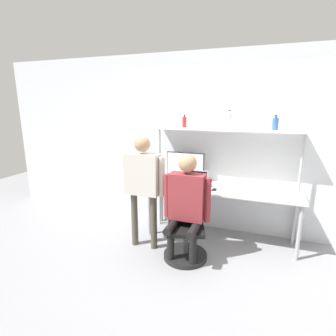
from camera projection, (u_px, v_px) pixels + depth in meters
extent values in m
plane|color=gray|center=(215.00, 248.00, 3.62)|extent=(12.00, 12.00, 0.00)
cube|color=silver|center=(227.00, 145.00, 3.92)|extent=(8.00, 0.06, 2.70)
cube|color=silver|center=(221.00, 189.00, 3.75)|extent=(2.16, 0.62, 0.03)
cylinder|color=#A5A5AA|center=(150.00, 211.00, 3.94)|extent=(0.05, 0.05, 0.75)
cylinder|color=#A5A5AA|center=(299.00, 233.00, 3.27)|extent=(0.05, 0.05, 0.75)
cylinder|color=#A5A5AA|center=(161.00, 200.00, 4.40)|extent=(0.05, 0.05, 0.75)
cylinder|color=#A5A5AA|center=(295.00, 217.00, 3.73)|extent=(0.05, 0.05, 0.75)
cube|color=white|center=(226.00, 130.00, 3.68)|extent=(2.05, 0.32, 0.02)
cylinder|color=#B2B2B7|center=(160.00, 177.00, 4.19)|extent=(0.04, 0.04, 1.61)
cylinder|color=#B2B2B7|center=(298.00, 191.00, 3.54)|extent=(0.04, 0.04, 1.61)
cylinder|color=#333338|center=(185.00, 181.00, 4.08)|extent=(0.23, 0.23, 0.01)
cylinder|color=#333338|center=(185.00, 177.00, 4.07)|extent=(0.06, 0.06, 0.09)
cube|color=#333338|center=(185.00, 164.00, 4.02)|extent=(0.59, 0.01, 0.36)
cube|color=silver|center=(185.00, 164.00, 4.02)|extent=(0.56, 0.02, 0.33)
cube|color=#BCBCC1|center=(194.00, 188.00, 3.72)|extent=(0.35, 0.23, 0.01)
cube|color=black|center=(194.00, 188.00, 3.70)|extent=(0.30, 0.13, 0.00)
cube|color=#BCBCC1|center=(196.00, 178.00, 3.79)|extent=(0.35, 0.03, 0.23)
cube|color=black|center=(196.00, 178.00, 3.78)|extent=(0.31, 0.02, 0.20)
cube|color=silver|center=(214.00, 190.00, 3.63)|extent=(0.07, 0.15, 0.01)
cube|color=black|center=(214.00, 190.00, 3.63)|extent=(0.06, 0.13, 0.00)
cylinder|color=black|center=(185.00, 255.00, 3.41)|extent=(0.56, 0.56, 0.06)
cylinder|color=#4C4C51|center=(185.00, 242.00, 3.36)|extent=(0.06, 0.06, 0.33)
cube|color=black|center=(186.00, 228.00, 3.31)|extent=(0.57, 0.57, 0.05)
cube|color=black|center=(186.00, 203.00, 3.46)|extent=(0.41, 0.15, 0.45)
cylinder|color=black|center=(171.00, 247.00, 3.25)|extent=(0.09, 0.09, 0.44)
cylinder|color=black|center=(193.00, 251.00, 3.16)|extent=(0.09, 0.09, 0.44)
cylinder|color=black|center=(172.00, 226.00, 3.22)|extent=(0.10, 0.38, 0.10)
cylinder|color=black|center=(194.00, 229.00, 3.12)|extent=(0.10, 0.38, 0.10)
cube|color=maroon|center=(187.00, 197.00, 3.25)|extent=(0.43, 0.20, 0.59)
cylinder|color=maroon|center=(167.00, 195.00, 3.33)|extent=(0.08, 0.08, 0.56)
cylinder|color=maroon|center=(208.00, 200.00, 3.16)|extent=(0.08, 0.08, 0.56)
sphere|color=tan|center=(188.00, 163.00, 3.14)|extent=(0.22, 0.22, 0.22)
cylinder|color=#4C473D|center=(135.00, 219.00, 3.65)|extent=(0.09, 0.09, 0.77)
cylinder|color=#4C473D|center=(154.00, 222.00, 3.56)|extent=(0.09, 0.09, 0.77)
cube|color=beige|center=(143.00, 174.00, 3.45)|extent=(0.44, 0.20, 0.55)
cylinder|color=beige|center=(125.00, 173.00, 3.54)|extent=(0.08, 0.08, 0.52)
cylinder|color=beige|center=(162.00, 177.00, 3.36)|extent=(0.08, 0.08, 0.52)
sphere|color=tan|center=(142.00, 144.00, 3.35)|extent=(0.21, 0.21, 0.21)
cylinder|color=maroon|center=(184.00, 122.00, 3.86)|extent=(0.07, 0.07, 0.15)
cylinder|color=maroon|center=(185.00, 116.00, 3.84)|extent=(0.03, 0.03, 0.03)
cylinder|color=black|center=(185.00, 115.00, 3.83)|extent=(0.03, 0.03, 0.01)
cylinder|color=#335999|center=(275.00, 124.00, 3.45)|extent=(0.08, 0.08, 0.16)
cylinder|color=#335999|center=(276.00, 117.00, 3.43)|extent=(0.04, 0.04, 0.03)
cylinder|color=black|center=(276.00, 115.00, 3.42)|extent=(0.04, 0.04, 0.01)
cylinder|color=silver|center=(229.00, 121.00, 3.64)|extent=(0.08, 0.08, 0.21)
cylinder|color=silver|center=(229.00, 112.00, 3.61)|extent=(0.04, 0.04, 0.04)
cylinder|color=black|center=(230.00, 110.00, 3.60)|extent=(0.04, 0.04, 0.01)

